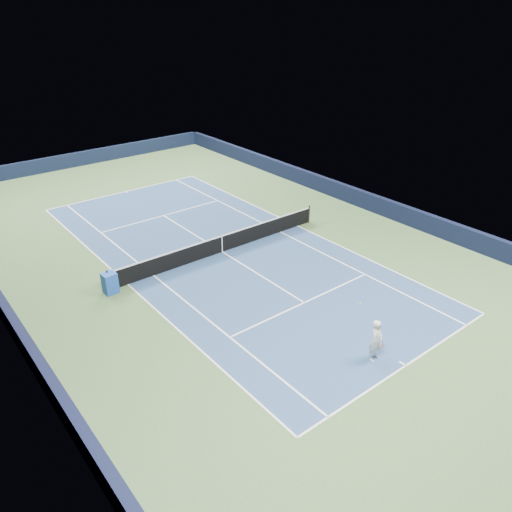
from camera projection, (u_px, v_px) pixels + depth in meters
ground at (222, 252)px, 26.78m from camera, size 40.00×40.00×0.00m
wall_far at (81, 159)px, 40.28m from camera, size 22.00×0.35×1.10m
wall_right at (358, 197)px, 32.49m from camera, size 0.35×40.00×1.10m
wall_left at (7, 314)px, 20.55m from camera, size 0.35×40.00×1.10m
court_surface at (222, 252)px, 26.77m from camera, size 10.97×23.77×0.01m
baseline_far at (125, 192)px, 35.02m from camera, size 10.97×0.08×0.00m
baseline_near at (406, 366)px, 18.52m from camera, size 10.97×0.08×0.00m
sideline_doubles_right at (297, 226)px, 29.80m from camera, size 0.08×23.77×0.00m
sideline_doubles_left at (128, 284)px, 23.75m from camera, size 0.08×23.77×0.00m
sideline_singles_right at (280, 232)px, 29.04m from camera, size 0.08×23.77×0.00m
sideline_singles_left at (154, 275)px, 24.50m from camera, size 0.08×23.77×0.00m
service_line_far at (164, 215)px, 31.21m from camera, size 8.23×0.08×0.00m
service_line_near at (304, 303)px, 22.33m from camera, size 8.23×0.08×0.00m
center_service_line at (222, 252)px, 26.77m from camera, size 0.08×12.80×0.00m
center_mark_far at (126, 192)px, 34.92m from camera, size 0.08×0.30×0.00m
center_mark_near at (403, 363)px, 18.62m from camera, size 0.08×0.30×0.00m
tennis_net at (222, 244)px, 26.54m from camera, size 12.90×0.10×1.07m
sponsor_cube at (110, 283)px, 22.89m from camera, size 0.64×0.59×1.00m
tennis_player at (376, 340)px, 18.49m from camera, size 0.83×1.32×1.98m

